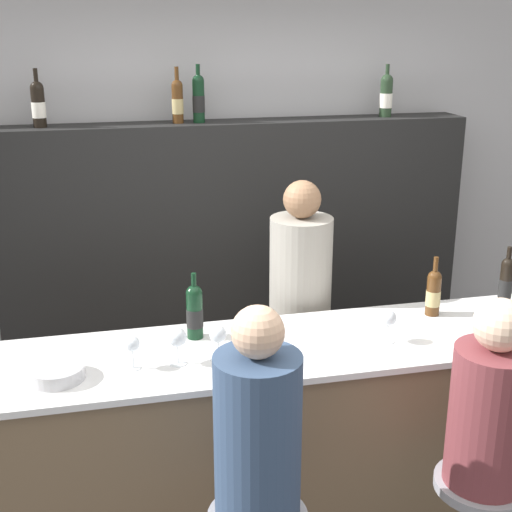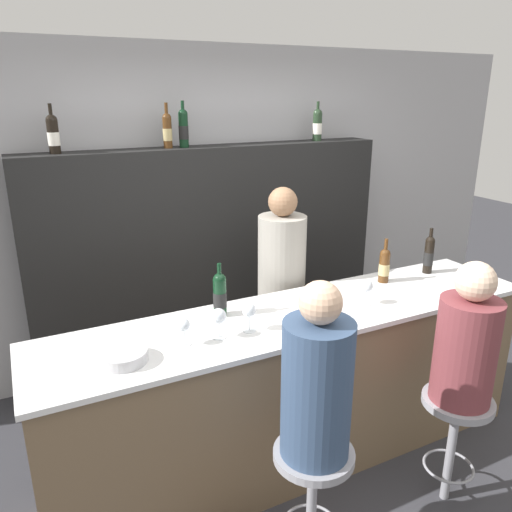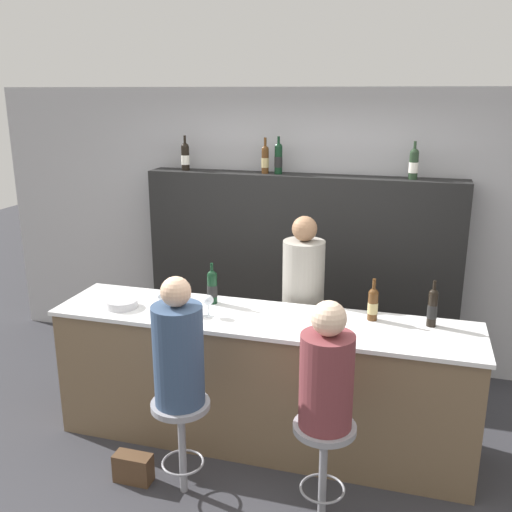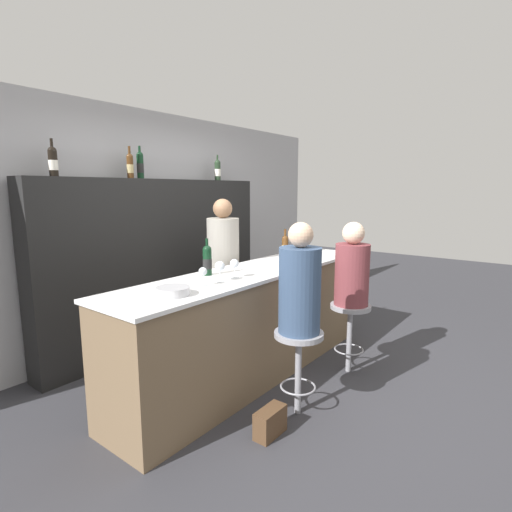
{
  "view_description": "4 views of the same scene",
  "coord_description": "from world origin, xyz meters",
  "views": [
    {
      "loc": [
        -0.85,
        -2.53,
        2.41
      ],
      "look_at": [
        -0.17,
        0.35,
        1.43
      ],
      "focal_mm": 50.0,
      "sensor_mm": 36.0,
      "label": 1
    },
    {
      "loc": [
        -1.43,
        -1.96,
        2.24
      ],
      "look_at": [
        -0.25,
        0.4,
        1.37
      ],
      "focal_mm": 35.0,
      "sensor_mm": 36.0,
      "label": 2
    },
    {
      "loc": [
        1.01,
        -3.33,
        2.56
      ],
      "look_at": [
        -0.07,
        0.41,
        1.43
      ],
      "focal_mm": 40.0,
      "sensor_mm": 36.0,
      "label": 3
    },
    {
      "loc": [
        -2.83,
        -1.89,
        1.74
      ],
      "look_at": [
        -0.01,
        0.29,
        1.14
      ],
      "focal_mm": 28.0,
      "sensor_mm": 36.0,
      "label": 4
    }
  ],
  "objects": [
    {
      "name": "wine_bottle_counter_1",
      "position": [
        0.77,
        0.49,
        1.13
      ],
      "size": [
        0.07,
        0.07,
        0.3
      ],
      "color": "#4C2D14",
      "rests_on": "bar_counter"
    },
    {
      "name": "wine_bottle_counter_2",
      "position": [
        1.17,
        0.49,
        1.15
      ],
      "size": [
        0.07,
        0.07,
        0.33
      ],
      "color": "black",
      "rests_on": "bar_counter"
    },
    {
      "name": "wine_glass_0",
      "position": [
        -0.74,
        0.24,
        1.12
      ],
      "size": [
        0.06,
        0.06,
        0.15
      ],
      "color": "silver",
      "rests_on": "bar_counter"
    },
    {
      "name": "bartender",
      "position": [
        0.19,
        0.87,
        0.76
      ],
      "size": [
        0.33,
        0.33,
        1.64
      ],
      "color": "gray",
      "rests_on": "ground_plane"
    },
    {
      "name": "wine_bottle_backbar_1",
      "position": [
        -0.34,
        1.65,
        1.97
      ],
      "size": [
        0.07,
        0.07,
        0.32
      ],
      "color": "#4C2D14",
      "rests_on": "back_bar_cabinet"
    },
    {
      "name": "wine_bottle_backbar_0",
      "position": [
        -1.11,
        1.65,
        1.98
      ],
      "size": [
        0.08,
        0.08,
        0.32
      ],
      "color": "black",
      "rests_on": "back_bar_cabinet"
    },
    {
      "name": "handbag",
      "position": [
        -0.71,
        -0.38,
        0.1
      ],
      "size": [
        0.26,
        0.12,
        0.2
      ],
      "color": "#513823",
      "rests_on": "ground_plane"
    },
    {
      "name": "bar_stool_right",
      "position": [
        0.59,
        -0.38,
        0.52
      ],
      "size": [
        0.38,
        0.38,
        0.67
      ],
      "color": "gray",
      "rests_on": "ground_plane"
    },
    {
      "name": "bar_counter",
      "position": [
        0.0,
        0.32,
        0.51
      ],
      "size": [
        3.07,
        0.67,
        1.01
      ],
      "color": "brown",
      "rests_on": "ground_plane"
    },
    {
      "name": "wine_glass_3",
      "position": [
        0.42,
        0.24,
        1.12
      ],
      "size": [
        0.07,
        0.07,
        0.16
      ],
      "color": "silver",
      "rests_on": "bar_counter"
    },
    {
      "name": "wall_back",
      "position": [
        0.0,
        1.88,
        1.3
      ],
      "size": [
        6.4,
        0.05,
        2.6
      ],
      "color": "#B2B2B7",
      "rests_on": "ground_plane"
    },
    {
      "name": "guest_seated_left",
      "position": [
        -0.34,
        -0.38,
        1.03
      ],
      "size": [
        0.32,
        0.32,
        0.84
      ],
      "color": "#334766",
      "rests_on": "bar_stool_left"
    },
    {
      "name": "wine_glass_1",
      "position": [
        -0.55,
        0.24,
        1.13
      ],
      "size": [
        0.08,
        0.08,
        0.17
      ],
      "color": "silver",
      "rests_on": "bar_counter"
    },
    {
      "name": "bar_stool_left",
      "position": [
        -0.34,
        -0.38,
        0.52
      ],
      "size": [
        0.38,
        0.38,
        0.67
      ],
      "color": "gray",
      "rests_on": "ground_plane"
    },
    {
      "name": "ground_plane",
      "position": [
        0.0,
        0.0,
        0.0
      ],
      "size": [
        16.0,
        16.0,
        0.0
      ],
      "primitive_type": "plane",
      "color": "#333338"
    },
    {
      "name": "wine_bottle_backbar_2",
      "position": [
        -0.21,
        1.65,
        1.99
      ],
      "size": [
        0.07,
        0.07,
        0.33
      ],
      "color": "black",
      "rests_on": "back_bar_cabinet"
    },
    {
      "name": "back_bar_cabinet",
      "position": [
        0.0,
        1.65,
        0.92
      ],
      "size": [
        2.87,
        0.28,
        1.85
      ],
      "color": "black",
      "rests_on": "ground_plane"
    },
    {
      "name": "wine_bottle_counter_0",
      "position": [
        -0.43,
        0.49,
        1.14
      ],
      "size": [
        0.08,
        0.08,
        0.32
      ],
      "color": "black",
      "rests_on": "bar_counter"
    },
    {
      "name": "wine_glass_2",
      "position": [
        -0.37,
        0.24,
        1.12
      ],
      "size": [
        0.08,
        0.08,
        0.16
      ],
      "color": "silver",
      "rests_on": "bar_counter"
    },
    {
      "name": "metal_bowl",
      "position": [
        -1.05,
        0.21,
        1.04
      ],
      "size": [
        0.24,
        0.24,
        0.06
      ],
      "color": "#B7B7BC",
      "rests_on": "bar_counter"
    },
    {
      "name": "guest_seated_right",
      "position": [
        0.59,
        -0.38,
        1.0
      ],
      "size": [
        0.32,
        0.32,
        0.78
      ],
      "color": "brown",
      "rests_on": "bar_stool_right"
    },
    {
      "name": "wine_bottle_backbar_3",
      "position": [
        0.96,
        1.65,
        1.98
      ],
      "size": [
        0.08,
        0.08,
        0.32
      ],
      "color": "#233823",
      "rests_on": "back_bar_cabinet"
    }
  ]
}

